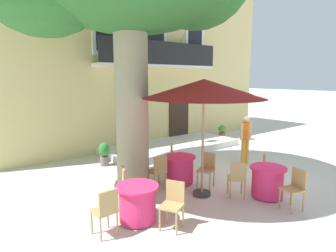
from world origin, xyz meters
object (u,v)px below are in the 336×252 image
cafe_table_front (268,182)px  cafe_chair_front_0 (269,167)px  cafe_umbrella (204,89)px  cafe_chair_middle_0 (175,157)px  cafe_table_middle (180,169)px  cafe_chair_middle_1 (158,170)px  cafe_chair_front_1 (237,177)px  ground_planter_left (104,153)px  cafe_chair_near_tree_2 (128,184)px  cafe_chair_front_2 (295,186)px  cafe_chair_near_tree_0 (106,209)px  cafe_table_near_tree (137,203)px  cafe_chair_middle_2 (207,167)px  cafe_chair_near_tree_1 (173,202)px  ground_planter_right (222,131)px  pedestrian_mid_plaza (246,137)px

cafe_table_front → cafe_chair_front_0: (0.64, 0.40, 0.14)m
cafe_chair_front_0 → cafe_umbrella: 2.84m
cafe_umbrella → cafe_chair_middle_0: bearing=73.5°
cafe_table_middle → cafe_chair_middle_1: bearing=-178.2°
cafe_chair_front_1 → cafe_umbrella: size_ratio=0.31×
ground_planter_left → cafe_umbrella: bearing=-77.6°
cafe_chair_near_tree_2 → cafe_umbrella: bearing=-18.4°
cafe_chair_near_tree_2 → cafe_chair_front_2: bearing=-40.5°
cafe_chair_near_tree_0 → cafe_chair_front_2: same height
cafe_table_near_tree → cafe_chair_middle_2: cafe_chair_middle_2 is taller
cafe_table_middle → cafe_chair_middle_2: 0.77m
cafe_umbrella → cafe_chair_near_tree_1: bearing=-153.4°
cafe_table_near_tree → cafe_table_middle: (2.08, 1.12, 0.00)m
cafe_chair_middle_0 → cafe_chair_front_1: (0.07, -2.27, 0.00)m
cafe_table_middle → cafe_chair_front_0: 2.37m
cafe_chair_front_1 → cafe_umbrella: cafe_umbrella is taller
cafe_chair_middle_1 → cafe_chair_front_2: bearing=-58.6°
cafe_chair_middle_1 → ground_planter_right: 6.82m
cafe_chair_middle_2 → cafe_chair_front_2: 2.22m
cafe_table_front → pedestrian_mid_plaza: (1.73, 1.98, 0.55)m
cafe_table_near_tree → cafe_umbrella: cafe_umbrella is taller
cafe_chair_middle_0 → pedestrian_mid_plaza: bearing=-16.6°
cafe_chair_near_tree_1 → cafe_table_front: cafe_chair_near_tree_1 is taller
cafe_chair_front_0 → cafe_table_front: bearing=-148.3°
cafe_chair_near_tree_0 → cafe_chair_middle_0: size_ratio=1.00×
cafe_chair_middle_1 → cafe_chair_middle_2: 1.30m
cafe_chair_middle_0 → cafe_chair_middle_1: 1.31m
ground_planter_right → cafe_chair_middle_1: bearing=-152.4°
cafe_chair_near_tree_0 → cafe_chair_front_0: same height
cafe_chair_middle_1 → ground_planter_right: size_ratio=1.38×
cafe_table_middle → cafe_chair_front_0: bearing=-44.3°
cafe_chair_front_0 → cafe_chair_front_1: size_ratio=1.00×
ground_planter_left → cafe_chair_front_2: bearing=-71.3°
cafe_table_front → cafe_umbrella: size_ratio=0.30×
cafe_chair_middle_0 → cafe_chair_middle_2: (0.03, -1.30, 0.00)m
cafe_table_near_tree → cafe_chair_near_tree_0: bearing=-170.5°
cafe_chair_near_tree_2 → cafe_chair_front_1: size_ratio=1.00×
cafe_table_front → cafe_chair_front_0: bearing=31.7°
cafe_chair_front_0 → cafe_chair_middle_1: bearing=146.4°
cafe_chair_middle_0 → pedestrian_mid_plaza: 2.56m
cafe_table_front → cafe_chair_front_2: cafe_chair_front_2 is taller
cafe_chair_near_tree_0 → cafe_chair_middle_1: 2.40m
cafe_table_near_tree → cafe_umbrella: 2.96m
cafe_chair_near_tree_1 → cafe_chair_front_1: (2.09, 0.14, 0.00)m
cafe_chair_near_tree_2 → ground_planter_right: cafe_chair_near_tree_2 is taller
cafe_chair_near_tree_2 → cafe_chair_front_1: bearing=-27.9°
cafe_table_middle → pedestrian_mid_plaza: (2.78, -0.06, 0.55)m
cafe_table_front → cafe_umbrella: bearing=137.7°
cafe_chair_middle_2 → cafe_umbrella: (-0.51, -0.34, 2.08)m
ground_planter_left → cafe_chair_near_tree_0: bearing=-115.2°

